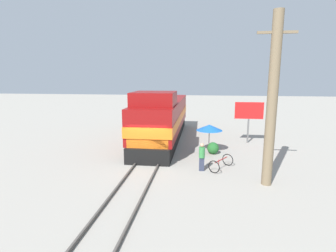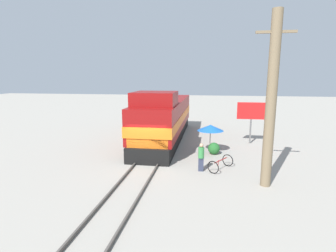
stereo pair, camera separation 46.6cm
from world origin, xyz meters
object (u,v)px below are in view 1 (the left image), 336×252
at_px(locomotive, 162,119).
at_px(person_bystander, 202,156).
at_px(utility_pole, 272,101).
at_px(vendor_umbrella, 209,128).
at_px(bicycle, 221,163).
at_px(billboard_sign, 249,113).

distance_m(locomotive, person_bystander, 7.74).
xyz_separation_m(utility_pole, vendor_umbrella, (-2.77, 5.52, -2.44)).
relative_size(person_bystander, bicycle, 0.89).
height_order(locomotive, bicycle, locomotive).
relative_size(utility_pole, bicycle, 4.55).
xyz_separation_m(vendor_umbrella, bicycle, (0.63, -3.58, -1.42)).
height_order(person_bystander, bicycle, person_bystander).
relative_size(vendor_umbrella, person_bystander, 1.22).
height_order(vendor_umbrella, billboard_sign, billboard_sign).
distance_m(vendor_umbrella, person_bystander, 4.11).
height_order(billboard_sign, person_bystander, billboard_sign).
distance_m(billboard_sign, bicycle, 7.48).
height_order(locomotive, billboard_sign, locomotive).
height_order(locomotive, person_bystander, locomotive).
height_order(locomotive, vendor_umbrella, locomotive).
xyz_separation_m(vendor_umbrella, billboard_sign, (3.24, 3.10, 0.70)).
bearing_deg(billboard_sign, utility_pole, -93.15).
relative_size(locomotive, bicycle, 7.52).
bearing_deg(billboard_sign, locomotive, -178.67).
height_order(utility_pole, vendor_umbrella, utility_pole).
relative_size(vendor_umbrella, billboard_sign, 0.60).
bearing_deg(locomotive, utility_pole, -51.94).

